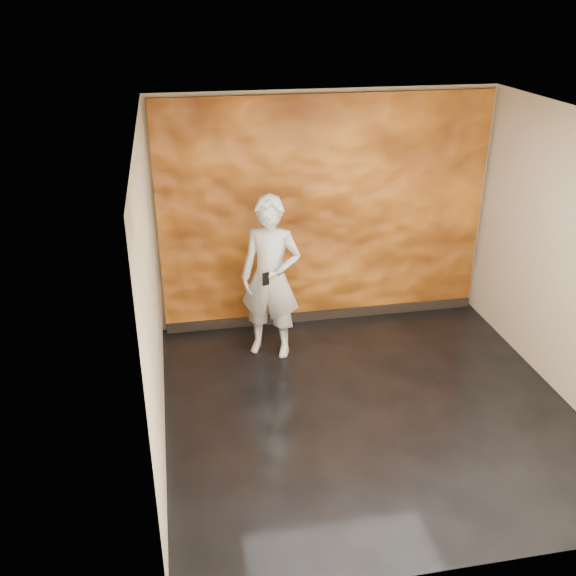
# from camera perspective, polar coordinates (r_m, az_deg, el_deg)

# --- Properties ---
(room) EXTENTS (4.02, 4.02, 2.81)m
(room) POSITION_cam_1_polar(r_m,az_deg,el_deg) (5.85, 7.89, 0.72)
(room) COLOR black
(room) RESTS_ON ground
(feature_wall) EXTENTS (3.90, 0.06, 2.75)m
(feature_wall) POSITION_cam_1_polar(r_m,az_deg,el_deg) (7.61, 3.33, 6.60)
(feature_wall) COLOR orange
(feature_wall) RESTS_ON ground
(baseboard) EXTENTS (3.90, 0.04, 0.12)m
(baseboard) POSITION_cam_1_polar(r_m,az_deg,el_deg) (8.09, 3.16, -2.39)
(baseboard) COLOR black
(baseboard) RESTS_ON ground
(man) EXTENTS (0.79, 0.68, 1.84)m
(man) POSITION_cam_1_polar(r_m,az_deg,el_deg) (7.00, -1.55, 0.90)
(man) COLOR #A3A7B3
(man) RESTS_ON ground
(phone) EXTENTS (0.08, 0.04, 0.14)m
(phone) POSITION_cam_1_polar(r_m,az_deg,el_deg) (6.75, -1.99, 0.80)
(phone) COLOR black
(phone) RESTS_ON man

